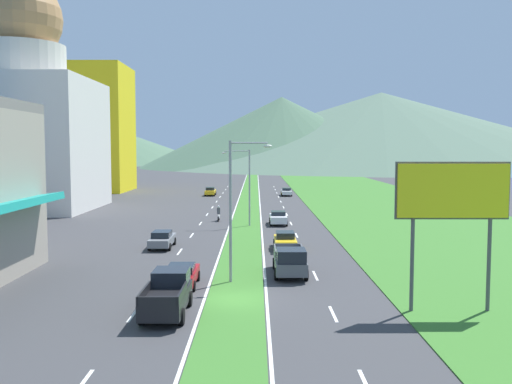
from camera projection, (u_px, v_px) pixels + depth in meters
ground_plane at (237, 300)px, 31.44m from camera, size 600.00×600.00×0.00m
grass_median at (250, 200)px, 91.26m from camera, size 3.20×240.00×0.06m
grass_verge_right at (377, 200)px, 91.21m from camera, size 24.00×240.00×0.06m
lane_dash_left_2 at (135, 314)px, 28.84m from camera, size 0.16×2.80×0.01m
lane_dash_left_3 at (163, 276)px, 37.51m from camera, size 0.16×2.80×0.01m
lane_dash_left_4 at (181, 252)px, 46.18m from camera, size 0.16×2.80×0.01m
lane_dash_left_5 at (193, 235)px, 54.84m from camera, size 0.16×2.80×0.01m
lane_dash_left_6 at (202, 223)px, 63.51m from camera, size 0.16×2.80×0.01m
lane_dash_left_7 at (208, 214)px, 72.17m from camera, size 0.16×2.80×0.01m
lane_dash_left_8 at (214, 207)px, 80.84m from camera, size 0.16×2.80×0.01m
lane_dash_left_9 at (218, 202)px, 89.51m from camera, size 0.16×2.80×0.01m
lane_dash_left_10 at (221, 197)px, 98.17m from camera, size 0.16×2.80×0.01m
lane_dash_left_11 at (224, 193)px, 106.84m from camera, size 0.16×2.80×0.01m
lane_dash_left_12 at (227, 190)px, 115.50m from camera, size 0.16×2.80×0.01m
lane_dash_left_13 at (229, 187)px, 124.17m from camera, size 0.16×2.80×0.01m
lane_dash_right_2 at (334, 314)px, 28.82m from camera, size 0.16×2.80×0.01m
lane_dash_right_3 at (317, 276)px, 37.49m from camera, size 0.16×2.80×0.01m
lane_dash_right_4 at (305, 252)px, 46.15m from camera, size 0.16×2.80×0.01m
lane_dash_right_5 at (298, 235)px, 54.82m from camera, size 0.16×2.80×0.01m
lane_dash_right_6 at (292, 223)px, 63.49m from camera, size 0.16×2.80×0.01m
lane_dash_right_7 at (288, 214)px, 72.15m from camera, size 0.16×2.80×0.01m
lane_dash_right_8 at (285, 207)px, 80.82m from camera, size 0.16×2.80×0.01m
lane_dash_right_9 at (282, 202)px, 89.48m from camera, size 0.16×2.80×0.01m
lane_dash_right_10 at (280, 197)px, 98.15m from camera, size 0.16×2.80×0.01m
lane_dash_right_11 at (278, 193)px, 106.82m from camera, size 0.16×2.80×0.01m
lane_dash_right_12 at (277, 190)px, 115.48m from camera, size 0.16×2.80×0.01m
lane_dash_right_13 at (275, 187)px, 124.15m from camera, size 0.16×2.80×0.01m
edge_line_median_left at (239, 201)px, 91.26m from camera, size 0.16×240.00×0.01m
edge_line_median_right at (261, 201)px, 91.26m from camera, size 0.16×240.00×0.01m
domed_building at (24, 117)px, 77.46m from camera, size 19.24×19.24×31.64m
midrise_colored at (92, 129)px, 110.97m from camera, size 14.82×14.82×24.51m
hill_far_left at (80, 140)px, 318.51m from camera, size 149.14×149.14×26.30m
hill_far_center at (283, 132)px, 250.77m from camera, size 125.39×125.39×31.12m
hill_far_right at (382, 129)px, 273.78m from camera, size 230.01×230.01×35.35m
street_lamp_near at (236, 202)px, 35.20m from camera, size 2.69×0.28×8.93m
street_lamp_mid at (247, 182)px, 60.91m from camera, size 3.07×0.41×8.31m
billboard_roadside at (454, 198)px, 28.71m from camera, size 5.85×0.28×7.78m
car_0 at (183, 274)px, 34.69m from camera, size 1.96×4.30×1.35m
car_1 at (279, 218)px, 62.52m from camera, size 1.95×4.23×1.48m
car_2 at (163, 239)px, 48.03m from camera, size 1.88×4.66×1.45m
car_3 at (286, 240)px, 47.34m from camera, size 1.90×4.44×1.45m
car_4 at (212, 191)px, 100.99m from camera, size 1.87×4.62×1.51m
car_5 at (288, 192)px, 100.58m from camera, size 1.88×4.62×1.40m
pickup_truck_0 at (291, 261)px, 37.45m from camera, size 2.18×5.40×2.00m
pickup_truck_1 at (169, 294)px, 28.95m from camera, size 2.18×5.40×2.00m
motorcycle_rider at (220, 215)px, 65.64m from camera, size 0.36×2.00×1.80m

